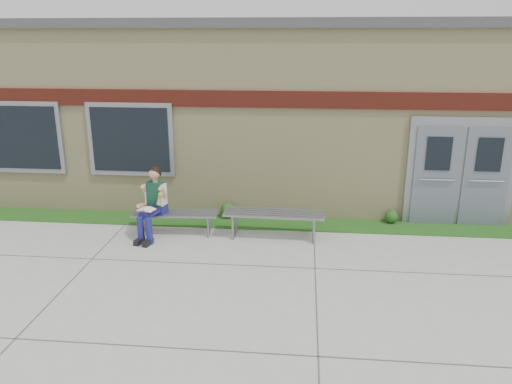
# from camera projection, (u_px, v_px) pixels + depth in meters

# --- Properties ---
(ground) EXTENTS (80.00, 80.00, 0.00)m
(ground) POSITION_uv_depth(u_px,v_px,m) (255.00, 279.00, 8.24)
(ground) COLOR #9E9E99
(ground) RESTS_ON ground
(grass_strip) EXTENTS (16.00, 0.80, 0.02)m
(grass_strip) POSITION_uv_depth(u_px,v_px,m) (267.00, 223.00, 10.71)
(grass_strip) COLOR #124513
(grass_strip) RESTS_ON ground
(school_building) EXTENTS (16.20, 6.22, 4.20)m
(school_building) POSITION_uv_depth(u_px,v_px,m) (277.00, 105.00, 13.31)
(school_building) COLOR beige
(school_building) RESTS_ON ground
(bench_left) EXTENTS (1.74, 0.59, 0.44)m
(bench_left) POSITION_uv_depth(u_px,v_px,m) (175.00, 217.00, 10.08)
(bench_left) COLOR slate
(bench_left) RESTS_ON ground
(bench_right) EXTENTS (2.00, 0.60, 0.52)m
(bench_right) POSITION_uv_depth(u_px,v_px,m) (274.00, 218.00, 9.88)
(bench_right) COLOR slate
(bench_right) RESTS_ON ground
(girl) EXTENTS (0.56, 0.92, 1.41)m
(girl) POSITION_uv_depth(u_px,v_px,m) (153.00, 202.00, 9.80)
(girl) COLOR navy
(girl) RESTS_ON ground
(shrub_mid) EXTENTS (0.33, 0.33, 0.33)m
(shrub_mid) POSITION_uv_depth(u_px,v_px,m) (228.00, 210.00, 10.98)
(shrub_mid) COLOR #124513
(shrub_mid) RESTS_ON grass_strip
(shrub_east) EXTENTS (0.28, 0.28, 0.28)m
(shrub_east) POSITION_uv_depth(u_px,v_px,m) (392.00, 217.00, 10.66)
(shrub_east) COLOR #124513
(shrub_east) RESTS_ON grass_strip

